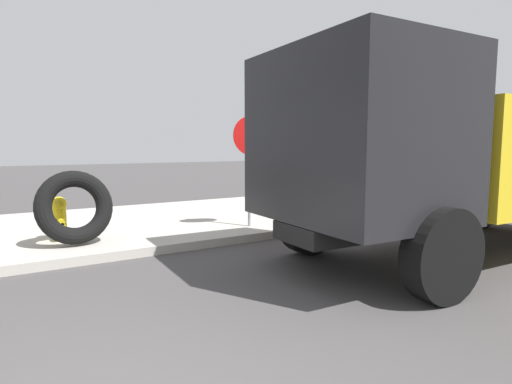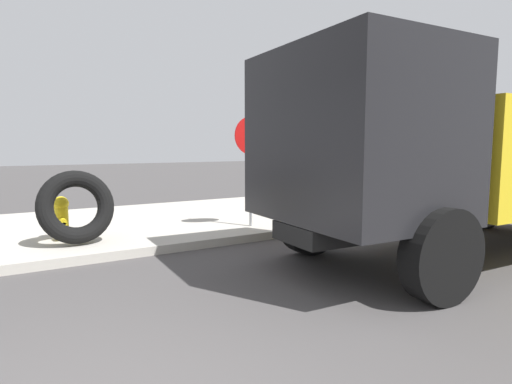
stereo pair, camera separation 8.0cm
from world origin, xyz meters
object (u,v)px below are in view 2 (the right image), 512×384
Objects in this scene: fire_hydrant at (62,217)px; stop_sign at (251,151)px; loose_tire at (76,207)px; dump_truck_yellow at (466,156)px.

fire_hydrant is 3.67m from stop_sign.
stop_sign is at bearing -2.30° from loose_tire.
stop_sign is 0.31× the size of dump_truck_yellow.
dump_truck_yellow reaches higher than fire_hydrant.
fire_hydrant is at bearing 144.97° from dump_truck_yellow.
fire_hydrant is at bearing 169.20° from stop_sign.
stop_sign is at bearing -10.80° from fire_hydrant.
loose_tire is at bearing 177.70° from stop_sign.
stop_sign reaches higher than fire_hydrant.
dump_truck_yellow is (5.34, -3.34, 0.84)m from loose_tire.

